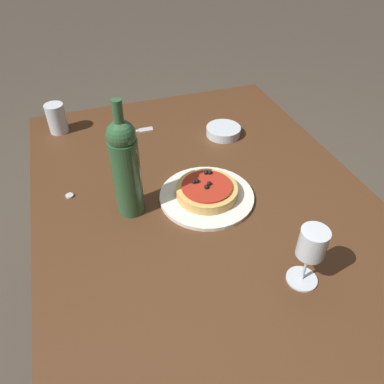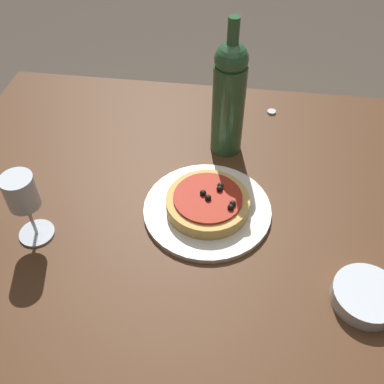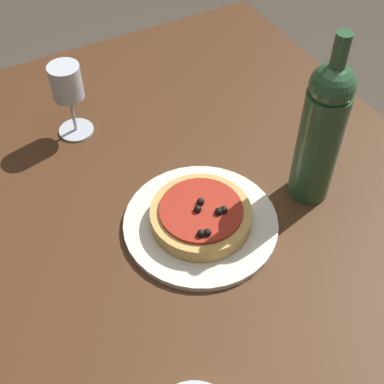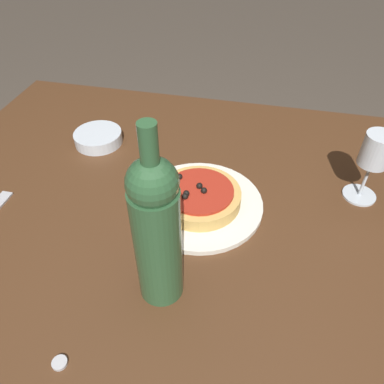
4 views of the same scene
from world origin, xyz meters
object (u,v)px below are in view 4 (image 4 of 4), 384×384
at_px(side_bowl, 98,138).
at_px(wine_glass, 375,154).
at_px(dining_table, 192,232).
at_px(wine_bottle, 157,231).
at_px(pizza, 199,196).
at_px(dinner_plate, 199,204).
at_px(bottle_cap, 60,363).

bearing_deg(side_bowl, wine_glass, 173.88).
relative_size(dining_table, wine_glass, 8.05).
bearing_deg(wine_bottle, pizza, -95.51).
xyz_separation_m(dinner_plate, wine_bottle, (0.02, 0.22, 0.15)).
bearing_deg(bottle_cap, side_bowl, -72.64).
height_order(dining_table, pizza, pizza).
distance_m(dinner_plate, side_bowl, 0.37).
height_order(pizza, wine_glass, wine_glass).
bearing_deg(side_bowl, bottle_cap, 107.36).
height_order(dinner_plate, wine_bottle, wine_bottle).
xyz_separation_m(dinner_plate, pizza, (0.00, 0.00, 0.02)).
relative_size(pizza, bottle_cap, 7.62).
distance_m(pizza, wine_glass, 0.38).
bearing_deg(wine_bottle, dinner_plate, -95.59).
bearing_deg(side_bowl, dining_table, 147.91).
bearing_deg(wine_bottle, side_bowl, -54.11).
bearing_deg(side_bowl, wine_bottle, 125.89).
bearing_deg(pizza, wine_bottle, 84.49).
relative_size(dining_table, pizza, 7.30).
bearing_deg(wine_glass, pizza, 17.60).
xyz_separation_m(pizza, wine_glass, (-0.35, -0.11, 0.09)).
bearing_deg(wine_glass, dining_table, 17.68).
bearing_deg(pizza, bottle_cap, 70.58).
relative_size(dinner_plate, wine_bottle, 0.82).
distance_m(pizza, wine_bottle, 0.26).
relative_size(pizza, wine_bottle, 0.53).
relative_size(dining_table, bottle_cap, 55.63).
bearing_deg(wine_glass, wine_bottle, 41.90).
height_order(wine_bottle, bottle_cap, wine_bottle).
xyz_separation_m(dinner_plate, side_bowl, (0.32, -0.18, 0.01)).
distance_m(dining_table, side_bowl, 0.37).
xyz_separation_m(dining_table, side_bowl, (0.30, -0.19, 0.10)).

